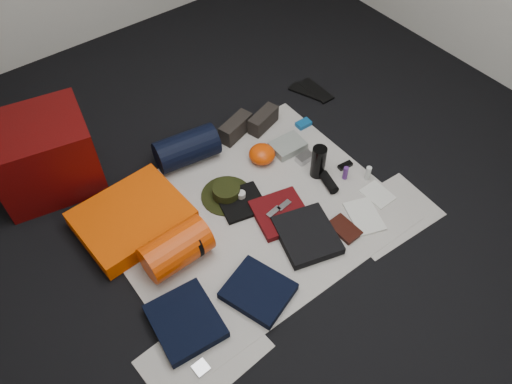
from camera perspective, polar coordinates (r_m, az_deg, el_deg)
floor at (r=3.00m, az=-0.58°, el=-2.62°), size 4.50×4.50×0.02m
newspaper_mat at (r=2.99m, az=-0.58°, el=-2.47°), size 1.60×1.30×0.01m
newspaper_sheet_front_left at (r=2.57m, az=-5.96°, el=-17.96°), size 0.61×0.44×0.00m
newspaper_sheet_front_right at (r=3.09m, az=14.84°, el=-2.46°), size 0.60×0.43×0.00m
red_cabinet at (r=3.23m, az=-23.10°, el=3.87°), size 0.65×0.58×0.48m
sleeping_pad at (r=2.98m, az=-13.96°, el=-2.91°), size 0.63×0.53×0.11m
stuff_sack at (r=2.74m, az=-9.10°, el=-6.39°), size 0.38×0.23×0.22m
sack_strap_left at (r=2.73m, az=-10.90°, el=-7.44°), size 0.02×0.22×0.22m
sack_strap_right at (r=2.77m, az=-7.34°, el=-5.38°), size 0.03×0.22×0.22m
navy_duffel at (r=3.22m, az=-7.92°, el=4.97°), size 0.43×0.27×0.21m
boonie_brim at (r=3.07m, az=-3.37°, el=-0.41°), size 0.37×0.37×0.01m
boonie_crown at (r=3.04m, az=-3.41°, el=0.09°), size 0.17×0.17×0.07m
hiking_boot_left at (r=3.39m, az=-2.33°, el=7.33°), size 0.27×0.17×0.13m
hiking_boot_right at (r=3.45m, az=0.84°, el=8.22°), size 0.26×0.16×0.12m
flip_flop_left at (r=3.79m, az=5.91°, el=11.34°), size 0.19×0.29×0.02m
flip_flop_right at (r=3.81m, az=6.84°, el=11.44°), size 0.11×0.29×0.02m
trousers_navy_a at (r=2.62m, az=-8.07°, el=-14.40°), size 0.35×0.39×0.06m
trousers_navy_b at (r=2.67m, az=0.26°, el=-11.25°), size 0.38×0.40×0.05m
trousers_charcoal at (r=2.87m, az=5.85°, el=-4.94°), size 0.39×0.42×0.06m
black_tshirt at (r=3.02m, az=-1.65°, el=-1.20°), size 0.31×0.30×0.03m
red_shirt at (r=2.96m, az=2.85°, el=-2.48°), size 0.36×0.36×0.04m
orange_stuff_sack at (r=3.22m, az=0.69°, el=4.35°), size 0.19×0.19×0.11m
first_aid_pouch at (r=3.32m, az=3.65°, el=5.28°), size 0.22×0.17×0.05m
water_bottle at (r=3.12m, az=7.14°, el=3.44°), size 0.11×0.11×0.23m
speaker at (r=3.13m, az=8.32°, el=1.11°), size 0.10×0.17×0.06m
compact_camera at (r=3.26m, az=5.58°, el=3.91°), size 0.11×0.07×0.04m
cyan_case at (r=3.50m, az=5.45°, el=7.77°), size 0.10×0.07×0.03m
toiletry_purple at (r=3.18m, az=10.18°, el=2.15°), size 0.03×0.03×0.09m
toiletry_clear at (r=3.20m, az=12.68°, el=2.12°), size 0.03×0.03×0.10m
paperback_book at (r=2.95m, az=10.06°, el=-4.17°), size 0.13×0.19×0.03m
map_booklet at (r=3.03m, az=12.28°, el=-2.73°), size 0.25×0.30×0.01m
map_printout at (r=3.16m, az=13.73°, el=-0.26°), size 0.15×0.19×0.01m
sunglasses at (r=3.27m, az=10.16°, el=3.00°), size 0.10×0.05×0.02m
key_cluster at (r=2.54m, az=-6.31°, el=-19.33°), size 0.07×0.07×0.01m
tape_roll at (r=3.02m, az=-1.70°, el=-0.30°), size 0.05×0.05×0.04m
energy_bar_a at (r=2.93m, az=2.02°, el=-2.29°), size 0.10×0.05×0.01m
energy_bar_b at (r=2.96m, az=3.23°, el=-1.54°), size 0.10×0.05×0.01m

